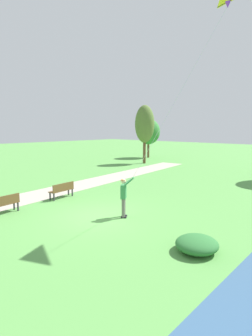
{
  "coord_description": "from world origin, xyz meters",
  "views": [
    {
      "loc": [
        8.84,
        -7.8,
        3.93
      ],
      "look_at": [
        0.47,
        1.33,
        2.09
      ],
      "focal_mm": 28.92,
      "sensor_mm": 36.0,
      "label": 1
    }
  ],
  "objects_px": {
    "tree_lakeside_far": "(148,132)",
    "lakeside_shrub": "(197,244)",
    "park_bench_far_walkway": "(62,189)",
    "tree_treeline_right": "(145,124)",
    "person_kite_flyer": "(124,194)",
    "park_bench_near_walkway": "(3,203)"
  },
  "relations": [
    {
      "from": "tree_lakeside_far",
      "to": "lakeside_shrub",
      "type": "relative_size",
      "value": 3.6
    },
    {
      "from": "park_bench_far_walkway",
      "to": "tree_treeline_right",
      "type": "distance_m",
      "value": 16.69
    },
    {
      "from": "park_bench_far_walkway",
      "to": "lakeside_shrub",
      "type": "bearing_deg",
      "value": -6.18
    },
    {
      "from": "person_kite_flyer",
      "to": "lakeside_shrub",
      "type": "xyz_separation_m",
      "value": [
        4.03,
        -0.92,
        -0.79
      ]
    },
    {
      "from": "person_kite_flyer",
      "to": "tree_lakeside_far",
      "type": "relative_size",
      "value": 0.36
    },
    {
      "from": "park_bench_near_walkway",
      "to": "person_kite_flyer",
      "type": "bearing_deg",
      "value": 38.18
    },
    {
      "from": "tree_treeline_right",
      "to": "lakeside_shrub",
      "type": "relative_size",
      "value": 4.52
    },
    {
      "from": "tree_treeline_right",
      "to": "lakeside_shrub",
      "type": "height_order",
      "value": "tree_treeline_right"
    },
    {
      "from": "park_bench_near_walkway",
      "to": "lakeside_shrub",
      "type": "height_order",
      "value": "park_bench_near_walkway"
    },
    {
      "from": "person_kite_flyer",
      "to": "park_bench_near_walkway",
      "type": "distance_m",
      "value": 5.58
    },
    {
      "from": "park_bench_near_walkway",
      "to": "tree_lakeside_far",
      "type": "bearing_deg",
      "value": 112.79
    },
    {
      "from": "park_bench_far_walkway",
      "to": "tree_lakeside_far",
      "type": "distance_m",
      "value": 22.33
    },
    {
      "from": "tree_lakeside_far",
      "to": "lakeside_shrub",
      "type": "height_order",
      "value": "tree_lakeside_far"
    },
    {
      "from": "person_kite_flyer",
      "to": "tree_treeline_right",
      "type": "distance_m",
      "value": 18.91
    },
    {
      "from": "person_kite_flyer",
      "to": "lakeside_shrub",
      "type": "bearing_deg",
      "value": -12.8
    },
    {
      "from": "tree_lakeside_far",
      "to": "person_kite_flyer",
      "type": "bearing_deg",
      "value": -54.63
    },
    {
      "from": "park_bench_far_walkway",
      "to": "tree_lakeside_far",
      "type": "xyz_separation_m",
      "value": [
        -9.45,
        20.02,
        2.92
      ]
    },
    {
      "from": "tree_treeline_right",
      "to": "tree_lakeside_far",
      "type": "distance_m",
      "value": 6.04
    },
    {
      "from": "park_bench_near_walkway",
      "to": "park_bench_far_walkway",
      "type": "xyz_separation_m",
      "value": [
        -0.42,
        3.47,
        0.0
      ]
    },
    {
      "from": "park_bench_near_walkway",
      "to": "tree_lakeside_far",
      "type": "xyz_separation_m",
      "value": [
        -9.87,
        23.49,
        2.92
      ]
    },
    {
      "from": "tree_lakeside_far",
      "to": "tree_treeline_right",
      "type": "bearing_deg",
      "value": -56.36
    },
    {
      "from": "lakeside_shrub",
      "to": "park_bench_far_walkway",
      "type": "bearing_deg",
      "value": 173.82
    }
  ]
}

